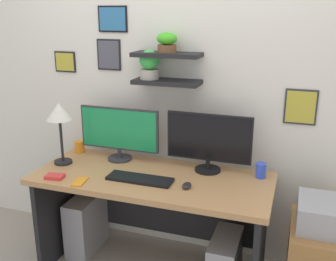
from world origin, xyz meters
The scene contains 13 objects.
back_wall_assembly centered at (0.00, 0.44, 1.35)m, with size 4.40×0.24×2.70m.
desk centered at (0.00, 0.05, 0.54)m, with size 1.62×0.68×0.75m.
monitor_left centered at (-0.34, 0.22, 0.97)m, with size 0.61×0.18×0.40m.
monitor_right centered at (0.34, 0.22, 0.97)m, with size 0.59×0.18×0.41m.
keyboard centered at (-0.05, -0.09, 0.76)m, with size 0.44×0.14×0.02m, color black.
computer_mouse centered at (0.28, -0.10, 0.77)m, with size 0.06×0.09×0.03m, color black.
desk_lamp centered at (-0.70, 0.01, 1.11)m, with size 0.18×0.18×0.45m.
cell_phone centered at (-0.41, -0.25, 0.76)m, with size 0.07×0.14×0.01m, color orange.
coffee_mug centered at (-0.71, 0.25, 0.80)m, with size 0.08×0.08×0.09m, color orange.
pen_cup centered at (0.70, 0.21, 0.80)m, with size 0.07×0.07×0.10m, color blue.
scissors_tray centered at (-0.60, -0.25, 0.76)m, with size 0.12×0.08×0.02m, color red.
printer centered at (1.14, 0.01, 0.65)m, with size 0.38×0.34×0.17m, color #9E9EA3.
computer_tower_left centered at (-0.60, 0.10, 0.22)m, with size 0.18×0.40×0.44m, color #99999E.
Camera 1 is at (0.90, -2.28, 1.82)m, focal length 41.86 mm.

